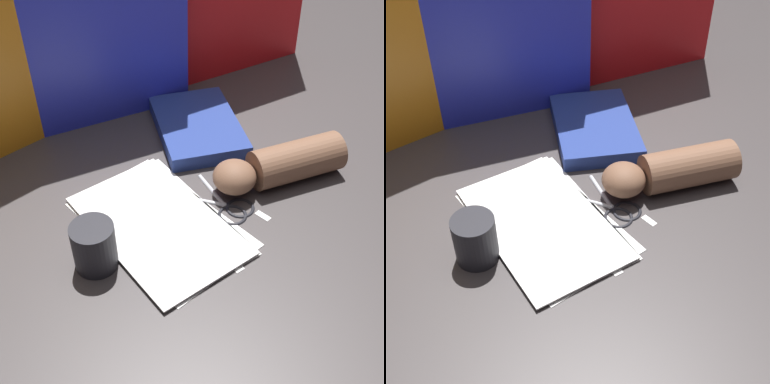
% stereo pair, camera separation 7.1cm
% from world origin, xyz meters
% --- Properties ---
extents(ground_plane, '(6.00, 6.00, 0.00)m').
position_xyz_m(ground_plane, '(0.00, 0.00, 0.00)').
color(ground_plane, '#3D3838').
extents(backdrop_panel_center, '(0.54, 0.13, 0.50)m').
position_xyz_m(backdrop_panel_center, '(0.00, 0.37, 0.25)').
color(backdrop_panel_center, '#2833D1').
rests_on(backdrop_panel_center, ground_plane).
extents(paper_stack, '(0.24, 0.36, 0.01)m').
position_xyz_m(paper_stack, '(-0.05, -0.02, 0.00)').
color(paper_stack, white).
rests_on(paper_stack, ground_plane).
extents(book_closed, '(0.27, 0.31, 0.04)m').
position_xyz_m(book_closed, '(0.20, 0.18, 0.02)').
color(book_closed, navy).
rests_on(book_closed, ground_plane).
extents(scissors, '(0.13, 0.17, 0.01)m').
position_xyz_m(scissors, '(0.09, -0.06, 0.00)').
color(scissors, silver).
rests_on(scissors, ground_plane).
extents(hand_forearm, '(0.30, 0.16, 0.08)m').
position_xyz_m(hand_forearm, '(0.23, -0.06, 0.04)').
color(hand_forearm, brown).
rests_on(hand_forearm, ground_plane).
extents(paper_scrap_near, '(0.01, 0.03, 0.00)m').
position_xyz_m(paper_scrap_near, '(0.00, -0.16, 0.00)').
color(paper_scrap_near, white).
rests_on(paper_scrap_near, ground_plane).
extents(paper_scrap_mid, '(0.02, 0.03, 0.00)m').
position_xyz_m(paper_scrap_mid, '(0.13, -0.12, 0.00)').
color(paper_scrap_mid, white).
rests_on(paper_scrap_mid, ground_plane).
extents(paper_scrap_far, '(0.02, 0.02, 0.00)m').
position_xyz_m(paper_scrap_far, '(0.00, -0.19, 0.00)').
color(paper_scrap_far, white).
rests_on(paper_scrap_far, ground_plane).
extents(mug, '(0.08, 0.08, 0.09)m').
position_xyz_m(mug, '(-0.19, -0.03, 0.05)').
color(mug, '#232328').
rests_on(mug, ground_plane).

